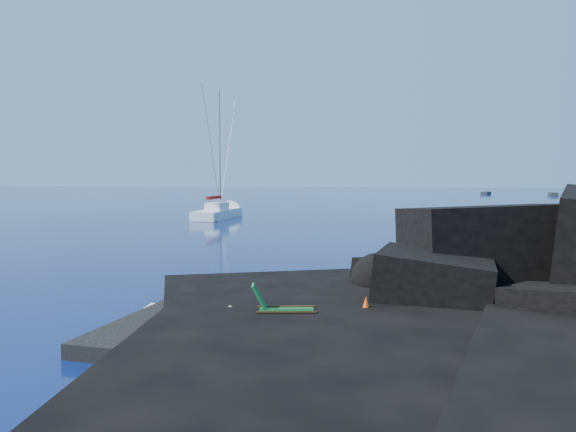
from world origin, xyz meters
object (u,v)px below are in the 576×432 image
object	(u,v)px
sailboat	(219,218)
sunbather	(211,311)
marker_cone	(366,307)
distant_boat_a	(486,194)
distant_boat_b	(553,196)
deck_chair	(287,301)

from	to	relation	value
sailboat	sunbather	size ratio (longest dim) A/B	6.43
sunbather	marker_cone	size ratio (longest dim) A/B	3.43
distant_boat_a	distant_boat_b	size ratio (longest dim) A/B	0.94
sunbather	sailboat	bearing A→B (deg)	91.77
sailboat	distant_boat_a	distance (m)	88.31
deck_chair	marker_cone	distance (m)	2.05
distant_boat_a	sailboat	bearing A→B (deg)	-93.45
sailboat	distant_boat_a	size ratio (longest dim) A/B	2.72
distant_boat_a	marker_cone	bearing A→B (deg)	-79.27
marker_cone	distant_boat_b	world-z (taller)	marker_cone
deck_chair	sunbather	world-z (taller)	deck_chair
distant_boat_a	deck_chair	bearing A→B (deg)	-80.09
sunbather	distant_boat_a	bearing A→B (deg)	62.48
sailboat	distant_boat_b	bearing A→B (deg)	57.91
sailboat	distant_boat_b	distance (m)	88.03
marker_cone	distant_boat_b	bearing A→B (deg)	72.53
sailboat	deck_chair	size ratio (longest dim) A/B	8.05
sunbather	distant_boat_a	size ratio (longest dim) A/B	0.42
deck_chair	distant_boat_a	world-z (taller)	deck_chair
sailboat	marker_cone	world-z (taller)	sailboat
distant_boat_a	distant_boat_b	world-z (taller)	distant_boat_b
sunbather	marker_cone	bearing A→B (deg)	-5.38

